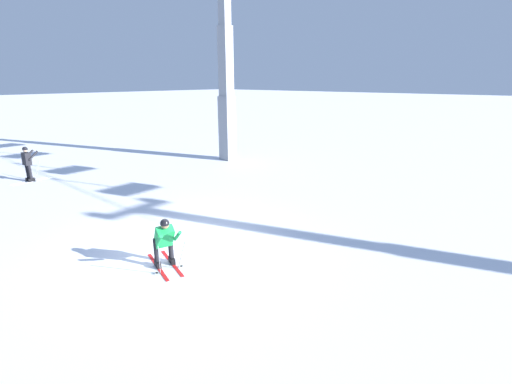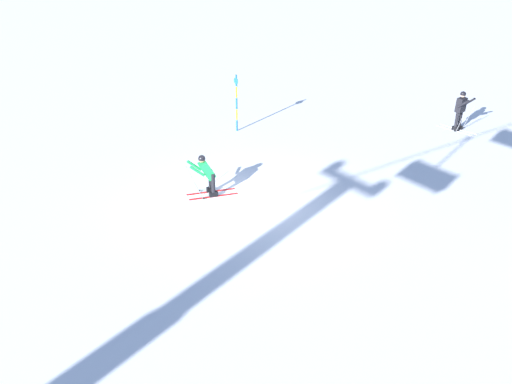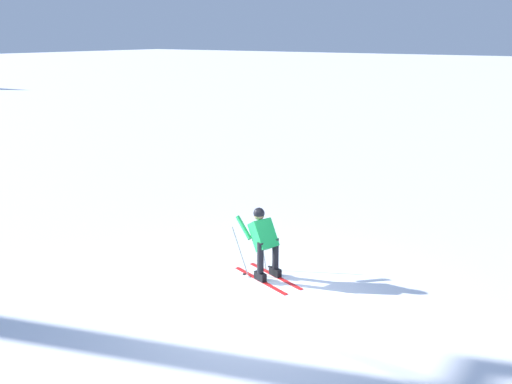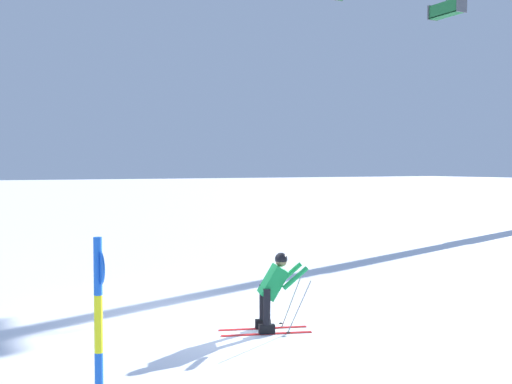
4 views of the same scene
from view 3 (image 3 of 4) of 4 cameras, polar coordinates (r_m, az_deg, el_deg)
name	(u,v)px [view 3 (image 3 of 4)]	position (r m, az deg, el deg)	size (l,w,h in m)	color
ground_plane	(261,307)	(10.51, 0.48, -11.31)	(260.00, 260.00, 0.00)	white
skier_carving_main	(263,239)	(11.45, 0.72, -4.65)	(1.69, 1.04, 1.53)	red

